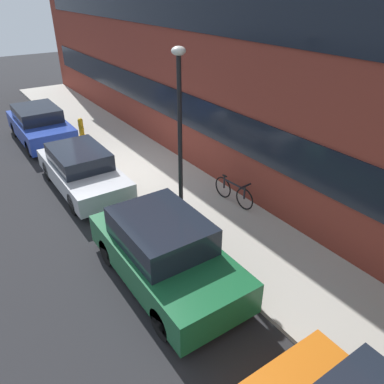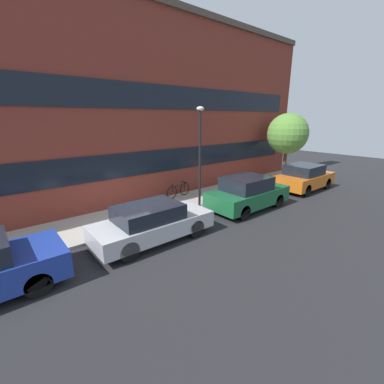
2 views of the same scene
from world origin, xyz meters
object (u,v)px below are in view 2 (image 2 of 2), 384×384
at_px(parked_car_silver, 152,223).
at_px(parked_car_green, 248,193).
at_px(bicycle, 179,190).
at_px(lamp_post, 200,146).
at_px(street_tree, 288,134).
at_px(parked_car_orange, 304,177).

bearing_deg(parked_car_silver, parked_car_green, 0.00).
bearing_deg(bicycle, lamp_post, -97.29).
height_order(parked_car_green, street_tree, street_tree).
xyz_separation_m(parked_car_green, parked_car_orange, (5.15, 0.00, -0.01)).
relative_size(parked_car_green, street_tree, 0.94).
height_order(parked_car_orange, lamp_post, lamp_post).
bearing_deg(parked_car_orange, parked_car_silver, -180.00).
relative_size(parked_car_orange, bicycle, 2.53).
height_order(parked_car_green, bicycle, parked_car_green).
height_order(parked_car_silver, parked_car_green, parked_car_green).
bearing_deg(parked_car_silver, lamp_post, 23.27).
relative_size(bicycle, lamp_post, 0.34).
xyz_separation_m(parked_car_silver, street_tree, (11.27, 1.95, 2.42)).
relative_size(bicycle, street_tree, 0.36).
relative_size(parked_car_green, bicycle, 2.62).
relative_size(parked_car_orange, lamp_post, 0.87).
bearing_deg(street_tree, parked_car_orange, -118.21).
relative_size(parked_car_silver, bicycle, 2.70).
distance_m(street_tree, lamp_post, 7.86).
relative_size(parked_car_silver, parked_car_orange, 1.07).
relative_size(parked_car_silver, parked_car_green, 1.03).
bearing_deg(parked_car_silver, parked_car_orange, 0.00).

